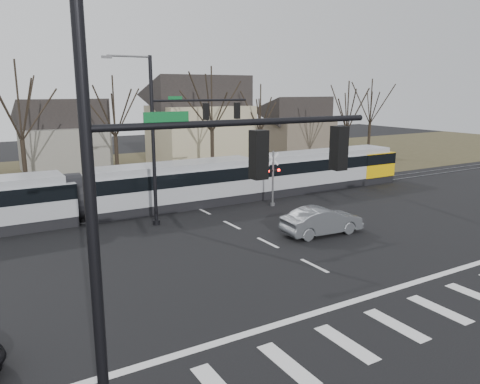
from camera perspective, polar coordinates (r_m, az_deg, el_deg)
ground at (r=21.58m, az=12.49°, el=-10.44°), size 140.00×140.00×0.00m
grass_verge at (r=49.07m, az=-13.84°, el=2.35°), size 140.00×28.00×0.01m
crosswalk at (r=19.15m, az=20.90°, el=-14.03°), size 27.00×2.60×0.01m
stop_line at (r=20.42m, az=16.00°, el=-11.97°), size 28.00×0.35×0.01m
lane_dashes at (r=34.36m, az=-5.97°, el=-1.58°), size 0.18×30.00×0.01m
rail_pair at (r=34.18m, az=-5.83°, el=-1.61°), size 90.00×1.52×0.06m
tram at (r=33.45m, az=-8.14°, el=1.01°), size 41.92×3.11×3.18m
sedan at (r=27.61m, az=9.97°, el=-3.48°), size 2.39×5.10×1.60m
signal_pole_near_left at (r=9.38m, az=-8.01°, el=-3.62°), size 9.28×0.44×10.20m
signal_pole_far at (r=29.29m, az=-7.63°, el=7.26°), size 9.28×0.44×10.20m
rail_crossing_signal at (r=33.64m, az=4.04°, el=1.44°), size 1.08×0.36×4.00m
tree_row at (r=43.46m, az=-9.29°, el=7.93°), size 59.20×7.20×10.00m
house_b at (r=51.29m, az=-20.78°, el=6.80°), size 8.64×7.56×7.65m
house_c at (r=52.65m, az=-4.96°, el=9.05°), size 10.80×8.64×10.10m
house_d at (r=62.33m, az=6.88°, el=8.36°), size 8.64×7.56×7.65m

